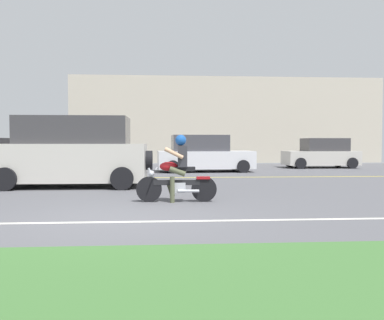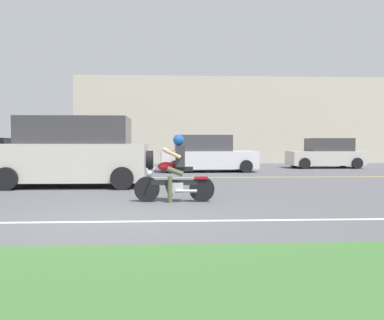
% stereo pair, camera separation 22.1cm
% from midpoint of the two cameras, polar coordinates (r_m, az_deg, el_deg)
% --- Properties ---
extents(ground, '(56.00, 30.00, 0.04)m').
position_cam_midpoint_polar(ground, '(10.26, -8.31, -5.02)').
color(ground, '#545459').
extents(grass_median, '(56.00, 3.80, 0.06)m').
position_cam_midpoint_polar(grass_median, '(3.39, -17.89, -19.73)').
color(grass_median, '#3D6B33').
rests_on(grass_median, ground).
extents(lane_line_near, '(50.40, 0.12, 0.01)m').
position_cam_midpoint_polar(lane_line_near, '(6.89, -10.45, -8.48)').
color(lane_line_near, silver).
rests_on(lane_line_near, ground).
extents(lane_line_far, '(50.40, 0.12, 0.01)m').
position_cam_midpoint_polar(lane_line_far, '(15.37, -6.87, -2.46)').
color(lane_line_far, yellow).
rests_on(lane_line_far, ground).
extents(motorcyclist, '(1.77, 0.58, 1.48)m').
position_cam_midpoint_polar(motorcyclist, '(9.00, -2.77, -1.90)').
color(motorcyclist, black).
rests_on(motorcyclist, ground).
extents(suv_nearby, '(4.57, 2.13, 2.07)m').
position_cam_midpoint_polar(suv_nearby, '(12.65, -16.75, 0.93)').
color(suv_nearby, beige).
rests_on(suv_nearby, ground).
extents(parked_car_1, '(4.45, 2.15, 1.48)m').
position_cam_midpoint_polar(parked_car_1, '(18.54, -15.32, 0.43)').
color(parked_car_1, white).
rests_on(parked_car_1, ground).
extents(parked_car_2, '(4.37, 2.16, 1.66)m').
position_cam_midpoint_polar(parked_car_2, '(18.52, 1.28, 0.75)').
color(parked_car_2, silver).
rests_on(parked_car_2, ground).
extents(parked_car_3, '(3.74, 1.89, 1.55)m').
position_cam_midpoint_polar(parked_car_3, '(22.45, 17.35, 0.80)').
color(parked_car_3, beige).
rests_on(parked_car_3, ground).
extents(building_far, '(20.40, 4.00, 5.59)m').
position_cam_midpoint_polar(building_far, '(28.49, 4.39, 5.39)').
color(building_far, beige).
rests_on(building_far, ground).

